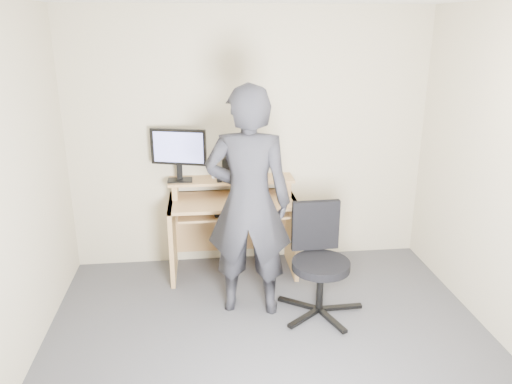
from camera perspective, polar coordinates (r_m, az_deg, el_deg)
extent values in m
plane|color=#47474C|center=(3.82, 2.22, -18.84)|extent=(3.50, 3.50, 0.00)
cube|color=beige|center=(4.89, -0.67, 5.96)|extent=(3.50, 0.02, 2.50)
cube|color=#DDB46C|center=(4.86, -9.49, -5.26)|extent=(0.04, 0.60, 0.75)
cube|color=#DDB46C|center=(4.93, 4.14, -4.70)|extent=(0.04, 0.60, 0.75)
cube|color=#DDB46C|center=(4.73, -2.69, -1.01)|extent=(1.20, 0.60, 0.03)
cube|color=#DDB46C|center=(4.68, -2.61, -2.43)|extent=(1.02, 0.38, 0.02)
cube|color=#DDB46C|center=(4.84, -9.22, 0.36)|extent=(0.05, 0.28, 0.15)
cube|color=#DDB46C|center=(4.90, 3.48, 0.81)|extent=(0.05, 0.28, 0.15)
cube|color=#DDB46C|center=(4.82, -2.84, 1.41)|extent=(1.20, 0.30, 0.02)
cube|color=#DDB46C|center=(5.10, -2.86, -3.22)|extent=(1.20, 0.03, 0.65)
cube|color=black|center=(4.78, -8.68, 1.35)|extent=(0.23, 0.15, 0.02)
cube|color=black|center=(4.78, -8.72, 2.36)|extent=(0.05, 0.04, 0.15)
cube|color=black|center=(4.69, -8.87, 5.11)|extent=(0.52, 0.18, 0.34)
cube|color=#8D93F3|center=(4.67, -8.88, 5.05)|extent=(0.46, 0.14, 0.28)
cube|color=black|center=(4.78, -3.32, 2.69)|extent=(0.10, 0.14, 0.20)
cylinder|color=#AEAEB3|center=(4.79, -1.86, 2.60)|extent=(0.09, 0.09, 0.18)
cube|color=black|center=(4.81, 0.47, 1.63)|extent=(0.11, 0.14, 0.01)
cube|color=black|center=(4.71, -4.21, 1.35)|extent=(0.05, 0.05, 0.03)
torus|color=silver|center=(4.85, -4.14, 1.78)|extent=(0.16, 0.16, 0.06)
cube|color=black|center=(4.67, -2.05, -2.15)|extent=(0.48, 0.24, 0.03)
ellipsoid|color=black|center=(4.64, 0.44, -0.91)|extent=(0.10, 0.07, 0.04)
cube|color=black|center=(4.41, 9.66, -12.85)|extent=(0.37, 0.06, 0.03)
cube|color=black|center=(4.52, 7.32, -11.86)|extent=(0.15, 0.36, 0.03)
cube|color=black|center=(4.42, 4.82, -12.57)|extent=(0.33, 0.24, 0.03)
cube|color=black|center=(4.23, 5.53, -14.12)|extent=(0.32, 0.26, 0.03)
cube|color=black|center=(4.23, 8.67, -14.31)|extent=(0.17, 0.36, 0.03)
cylinder|color=black|center=(4.26, 7.31, -10.82)|extent=(0.06, 0.06, 0.38)
cylinder|color=black|center=(4.16, 7.43, -8.30)|extent=(0.48, 0.48, 0.07)
cube|color=black|center=(4.23, 6.82, -3.79)|extent=(0.40, 0.07, 0.43)
imported|color=black|center=(4.01, -0.86, -1.27)|extent=(0.77, 0.57, 1.91)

